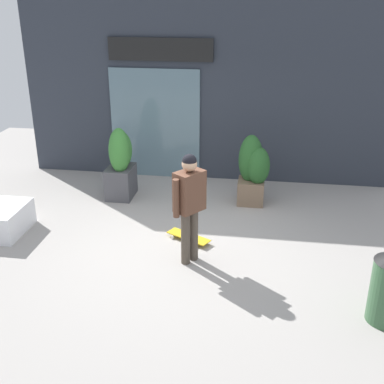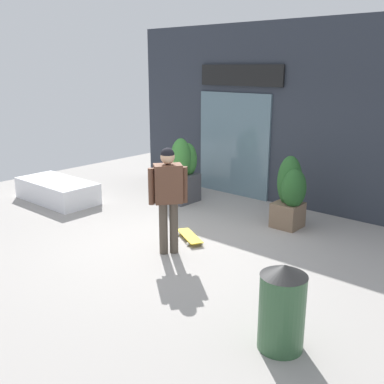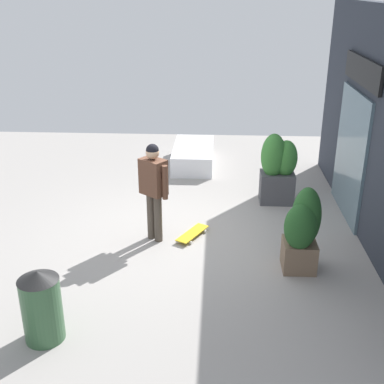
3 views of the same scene
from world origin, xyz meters
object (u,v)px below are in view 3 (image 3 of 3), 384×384
at_px(skateboarder, 153,183).
at_px(skateboard, 192,233).
at_px(planter_box_right, 302,230).
at_px(planter_box_left, 278,169).
at_px(trash_bin, 41,305).

distance_m(skateboarder, skateboard, 1.12).
bearing_deg(skateboard, planter_box_right, -91.20).
height_order(skateboarder, skateboard, skateboarder).
relative_size(skateboarder, planter_box_left, 1.19).
xyz_separation_m(skateboarder, planter_box_left, (-1.63, 2.14, -0.33)).
xyz_separation_m(skateboard, planter_box_right, (0.93, 1.62, 0.58)).
distance_m(skateboard, planter_box_left, 2.24).
distance_m(skateboard, planter_box_right, 1.95).
bearing_deg(skateboarder, trash_bin, -164.24).
distance_m(skateboarder, trash_bin, 2.76).
xyz_separation_m(skateboarder, trash_bin, (2.52, -0.99, -0.53)).
xyz_separation_m(skateboarder, skateboard, (-0.11, 0.61, -0.93)).
relative_size(skateboard, planter_box_right, 0.58).
bearing_deg(skateboard, planter_box_left, -16.68).
bearing_deg(trash_bin, skateboard, 148.69).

